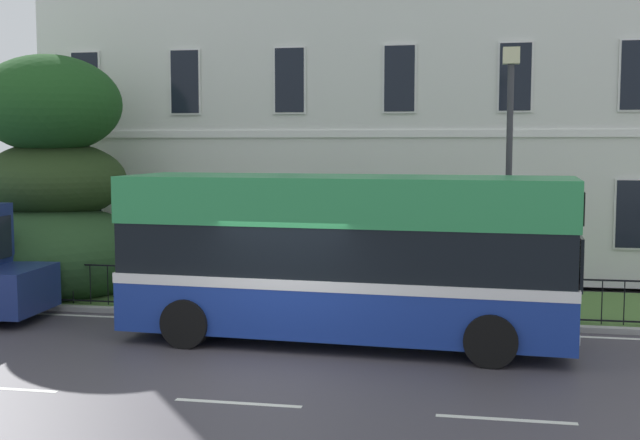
{
  "coord_description": "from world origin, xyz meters",
  "views": [
    {
      "loc": [
        3.48,
        -13.44,
        3.94
      ],
      "look_at": [
        -0.03,
        5.13,
        2.18
      ],
      "focal_mm": 45.58,
      "sensor_mm": 36.0,
      "label": 1
    }
  ],
  "objects": [
    {
      "name": "ground_plane",
      "position": [
        0.0,
        0.76,
        -0.02
      ],
      "size": [
        60.0,
        56.0,
        0.18
      ],
      "color": "#433F46"
    },
    {
      "name": "single_decker_bus",
      "position": [
        1.01,
        2.31,
        1.74
      ],
      "size": [
        8.97,
        3.03,
        3.32
      ],
      "rotation": [
        0.0,
        0.0,
        -0.06
      ],
      "color": "navy",
      "rests_on": "ground_plane"
    },
    {
      "name": "georgian_townhouse",
      "position": [
        -0.09,
        14.38,
        6.85
      ],
      "size": [
        18.85,
        10.94,
        13.4
      ],
      "color": "silver",
      "rests_on": "ground_plane"
    },
    {
      "name": "iron_verge_railing",
      "position": [
        -0.09,
        4.4,
        0.62
      ],
      "size": [
        17.15,
        0.04,
        0.97
      ],
      "color": "black",
      "rests_on": "ground_plane"
    },
    {
      "name": "evergreen_tree",
      "position": [
        -7.49,
        6.33,
        2.46
      ],
      "size": [
        5.2,
        5.2,
        6.65
      ],
      "color": "#423328",
      "rests_on": "ground_plane"
    },
    {
      "name": "street_lamp_post",
      "position": [
        4.25,
        4.99,
        3.56
      ],
      "size": [
        0.36,
        0.24,
        5.93
      ],
      "color": "#333338",
      "rests_on": "ground_plane"
    }
  ]
}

